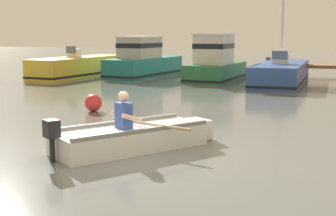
{
  "coord_description": "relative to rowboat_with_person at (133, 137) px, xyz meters",
  "views": [
    {
      "loc": [
        3.54,
        -7.97,
        2.32
      ],
      "look_at": [
        -0.11,
        2.72,
        0.55
      ],
      "focal_mm": 51.55,
      "sensor_mm": 36.0,
      "label": 1
    }
  ],
  "objects": [
    {
      "name": "moored_boat_yellow",
      "position": [
        -9.03,
        14.09,
        0.25
      ],
      "size": [
        2.59,
        6.99,
        1.62
      ],
      "color": "gold",
      "rests_on": "ground"
    },
    {
      "name": "ground_plane",
      "position": [
        0.18,
        -0.78,
        -0.25
      ],
      "size": [
        120.0,
        120.0,
        0.0
      ],
      "primitive_type": "plane",
      "color": "slate"
    },
    {
      "name": "moored_boat_green",
      "position": [
        -1.7,
        14.26,
        0.58
      ],
      "size": [
        2.27,
        4.77,
        2.28
      ],
      "color": "#287042",
      "rests_on": "ground"
    },
    {
      "name": "rowboat_with_person",
      "position": [
        0.0,
        0.0,
        0.0
      ],
      "size": [
        2.71,
        3.33,
        1.19
      ],
      "color": "white",
      "rests_on": "ground"
    },
    {
      "name": "mooring_buoy",
      "position": [
        -2.95,
        3.93,
        0.01
      ],
      "size": [
        0.52,
        0.52,
        0.52
      ],
      "primitive_type": "sphere",
      "color": "red",
      "rests_on": "ground"
    },
    {
      "name": "moored_boat_blue",
      "position": [
        1.5,
        13.88,
        0.2
      ],
      "size": [
        2.12,
        6.86,
        4.77
      ],
      "color": "#2D519E",
      "rests_on": "ground"
    },
    {
      "name": "moored_boat_teal",
      "position": [
        -5.83,
        15.12,
        0.55
      ],
      "size": [
        2.67,
        5.68,
        2.14
      ],
      "color": "#1E727A",
      "rests_on": "ground"
    }
  ]
}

